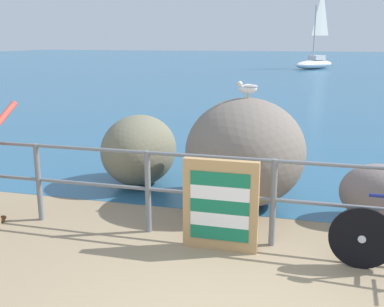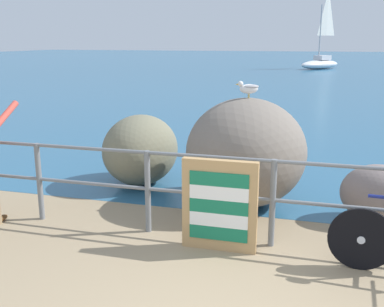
% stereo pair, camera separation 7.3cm
% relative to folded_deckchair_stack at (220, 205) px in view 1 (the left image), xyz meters
% --- Properties ---
extents(ground_plane, '(120.00, 120.00, 0.10)m').
position_rel_folded_deckchair_stack_xyz_m(ground_plane, '(0.55, 18.09, -0.57)').
color(ground_plane, '#937F60').
extents(sea_surface, '(120.00, 90.00, 0.01)m').
position_rel_folded_deckchair_stack_xyz_m(sea_surface, '(0.55, 46.10, -0.52)').
color(sea_surface, '#285B7F').
rests_on(sea_surface, ground_plane).
extents(promenade_railing, '(9.04, 0.07, 1.02)m').
position_rel_folded_deckchair_stack_xyz_m(promenade_railing, '(0.55, 0.25, 0.12)').
color(promenade_railing, slate).
rests_on(promenade_railing, ground_plane).
extents(folded_deckchair_stack, '(0.84, 0.10, 1.04)m').
position_rel_folded_deckchair_stack_xyz_m(folded_deckchair_stack, '(0.00, 0.00, 0.00)').
color(folded_deckchair_stack, tan).
rests_on(folded_deckchair_stack, ground_plane).
extents(breakwater_boulder_main, '(1.68, 1.77, 1.52)m').
position_rel_folded_deckchair_stack_xyz_m(breakwater_boulder_main, '(0.04, 1.55, 0.24)').
color(breakwater_boulder_main, slate).
rests_on(breakwater_boulder_main, ground).
extents(breakwater_boulder_left, '(1.18, 1.44, 1.13)m').
position_rel_folded_deckchair_stack_xyz_m(breakwater_boulder_left, '(-1.75, 2.05, 0.05)').
color(breakwater_boulder_left, '#726F57').
rests_on(breakwater_boulder_left, ground).
extents(breakwater_boulder_right, '(0.95, 0.70, 0.76)m').
position_rel_folded_deckchair_stack_xyz_m(breakwater_boulder_right, '(1.79, 1.35, -0.14)').
color(breakwater_boulder_right, slate).
rests_on(breakwater_boulder_right, ground).
extents(seagull, '(0.33, 0.23, 0.23)m').
position_rel_folded_deckchair_stack_xyz_m(seagull, '(0.05, 1.55, 1.14)').
color(seagull, gold).
rests_on(seagull, breakwater_boulder_main).
extents(sailboat, '(3.60, 4.35, 6.16)m').
position_rel_folded_deckchair_stack_xyz_m(sailboat, '(0.81, 33.98, 0.19)').
color(sailboat, white).
rests_on(sailboat, sea_surface).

